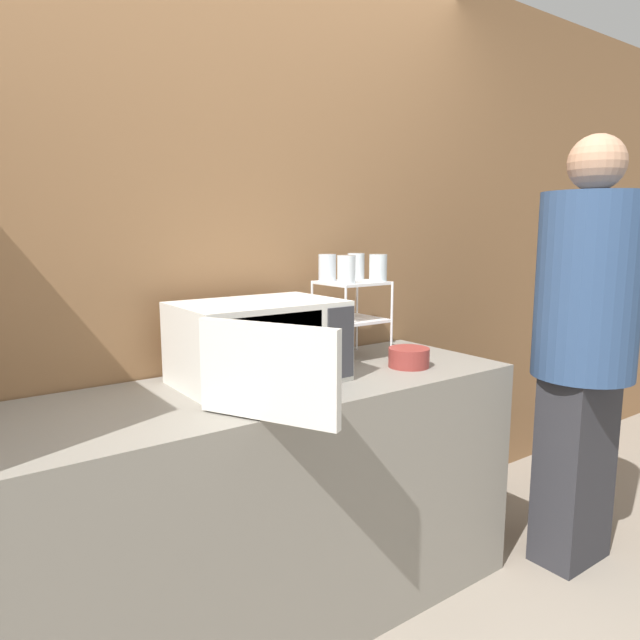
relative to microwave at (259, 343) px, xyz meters
name	(u,v)px	position (x,y,z in m)	size (l,w,h in m)	color
wall_back	(225,260)	(0.04, 0.33, 0.27)	(8.00, 0.06, 2.60)	olive
counter	(276,501)	(0.04, -0.03, -0.58)	(1.84, 0.64, 0.88)	gray
microwave	(259,343)	(0.00, 0.00, 0.00)	(0.59, 0.78, 0.29)	silver
dish_rack	(352,303)	(0.51, 0.12, 0.09)	(0.25, 0.23, 0.32)	white
glass_front_left	(346,269)	(0.43, 0.06, 0.24)	(0.07, 0.07, 0.11)	silver
glass_back_right	(356,266)	(0.59, 0.19, 0.24)	(0.07, 0.07, 0.11)	silver
glass_front_right	(378,268)	(0.59, 0.05, 0.24)	(0.07, 0.07, 0.11)	silver
glass_back_left	(327,268)	(0.43, 0.19, 0.24)	(0.07, 0.07, 0.11)	silver
bowl	(409,358)	(0.60, -0.13, -0.11)	(0.16, 0.16, 0.08)	maroon
person	(584,334)	(1.26, -0.47, -0.03)	(0.40, 0.40, 1.78)	#2D2D33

